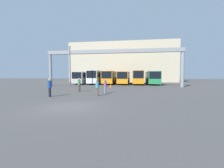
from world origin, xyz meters
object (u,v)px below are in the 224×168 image
Objects in this scene: bus_slot_2 at (111,77)px; pedestrian_near_center at (97,87)px; bus_slot_3 at (124,77)px; pedestrian_mid_left at (79,84)px; bus_slot_1 at (97,76)px; traffic_cone at (111,86)px; bus_slot_5 at (152,77)px; bus_slot_0 at (85,77)px; pedestrian_mid_right at (50,87)px; bus_slot_4 at (138,77)px; lamp_post at (70,64)px; pedestrian_near_right at (105,86)px.

pedestrian_near_center is at bearing -84.33° from bus_slot_2.
bus_slot_2 is at bearing 177.42° from bus_slot_3.
bus_slot_1 is at bearing -123.66° from pedestrian_mid_left.
bus_slot_2 reaches higher than traffic_cone.
traffic_cone is at bearing -126.44° from bus_slot_5.
pedestrian_near_center is (9.20, -22.71, -0.83)m from bus_slot_0.
pedestrian_mid_right is (-5.73, -24.28, -0.79)m from bus_slot_3.
bus_slot_4 is at bearing -3.96° from bus_slot_2.
pedestrian_mid_left is 0.23× the size of lamp_post.
bus_slot_4 is 1.41× the size of lamp_post.
pedestrian_near_center is (-1.16, -22.89, -0.85)m from bus_slot_3.
bus_slot_3 is 1.10× the size of bus_slot_5.
bus_slot_2 is at bearing -133.89° from pedestrian_mid_left.
pedestrian_near_right is (9.58, -20.37, -0.87)m from bus_slot_0.
bus_slot_1 is 24.00m from pedestrian_mid_right.
pedestrian_mid_left is (-7.95, -19.13, -0.92)m from bus_slot_4.
bus_slot_1 is at bearing -22.25° from pedestrian_near_center.
bus_slot_5 reaches higher than traffic_cone.
pedestrian_mid_left is (-4.49, -19.45, -0.80)m from bus_slot_3.
bus_slot_5 is 5.90× the size of pedestrian_mid_left.
lamp_post reaches higher than bus_slot_3.
bus_slot_0 is 24.52m from pedestrian_near_center.
bus_slot_2 reaches higher than pedestrian_mid_left.
lamp_post is (-5.02, 8.35, 3.35)m from pedestrian_mid_left.
pedestrian_mid_left is at bearing -121.09° from bus_slot_5.
bus_slot_1 is 13.82m from bus_slot_5.
bus_slot_5 is at bearing -0.87° from bus_slot_1.
bus_slot_0 is 1.03× the size of bus_slot_1.
lamp_post reaches higher than bus_slot_0.
bus_slot_4 reaches higher than pedestrian_mid_left.
pedestrian_mid_right is (-12.64, -23.74, -0.81)m from bus_slot_5.
pedestrian_near_right is at bearing -73.14° from bus_slot_1.
pedestrian_near_right is 0.90× the size of pedestrian_mid_right.
pedestrian_mid_right is 13.06m from traffic_cone.
bus_slot_3 reaches higher than pedestrian_mid_right.
bus_slot_5 is at bearing -161.95° from pedestrian_mid_left.
bus_slot_1 is 19.29m from pedestrian_mid_left.
lamp_post reaches higher than pedestrian_near_right.
bus_slot_5 is 21.45m from pedestrian_near_right.
bus_slot_3 is 1.06× the size of bus_slot_4.
bus_slot_0 is 24.56m from pedestrian_mid_right.
bus_slot_2 is 23.18m from pedestrian_near_center.
lamp_post is (-6.06, -11.26, 2.48)m from bus_slot_2.
pedestrian_mid_left is at bearing 7.52° from pedestrian_near_center.
pedestrian_mid_left is (-11.40, -18.91, -0.82)m from bus_slot_5.
bus_slot_4 is (10.36, 0.01, -0.04)m from bus_slot_1.
traffic_cone is at bearing -80.87° from bus_slot_2.
pedestrian_mid_left is at bearing 119.12° from pedestrian_mid_right.
bus_slot_5 is at bearing 105.48° from pedestrian_mid_right.
bus_slot_4 reaches higher than bus_slot_0.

